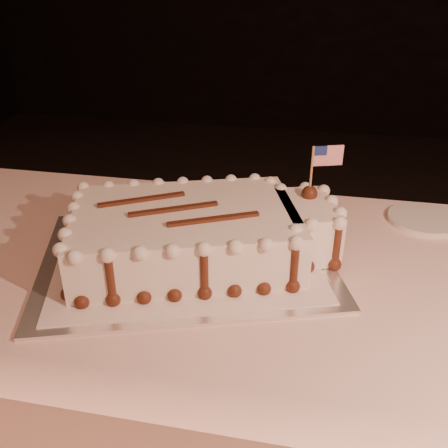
% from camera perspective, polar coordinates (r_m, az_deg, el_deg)
% --- Properties ---
extents(banquet_table, '(2.40, 0.80, 0.75)m').
position_cam_1_polar(banquet_table, '(1.26, 15.31, -20.81)').
color(banquet_table, '#FFD1C5').
rests_on(banquet_table, ground).
extents(cake_board, '(0.70, 0.61, 0.01)m').
position_cam_1_polar(cake_board, '(1.04, -4.32, -3.89)').
color(cake_board, white).
rests_on(cake_board, banquet_table).
extents(doily, '(0.63, 0.55, 0.00)m').
position_cam_1_polar(doily, '(1.04, -4.33, -3.65)').
color(doily, white).
rests_on(doily, cake_board).
extents(sheet_cake, '(0.58, 0.42, 0.22)m').
position_cam_1_polar(sheet_cake, '(1.02, -2.67, -0.96)').
color(sheet_cake, white).
rests_on(sheet_cake, doily).
extents(side_plate, '(0.17, 0.17, 0.01)m').
position_cam_1_polar(side_plate, '(1.28, 21.85, 0.50)').
color(side_plate, white).
rests_on(side_plate, banquet_table).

